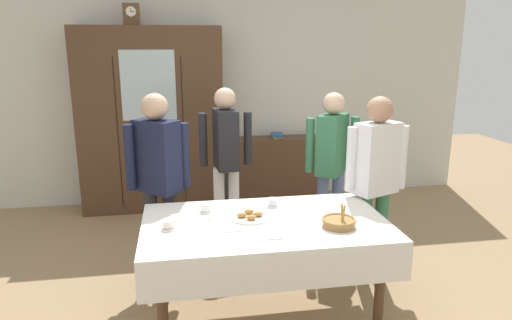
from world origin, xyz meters
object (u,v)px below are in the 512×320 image
dining_table (266,236)px  bookshelf_low (276,169)px  tea_cup_mid_left (273,203)px  spoon_front_edge (236,231)px  wall_cabinet (152,120)px  spoon_far_left (276,239)px  person_near_right_end (226,151)px  pastry_plate (250,216)px  spoon_near_left (207,220)px  book_stack (277,135)px  mantel_clock (131,14)px  tea_cup_far_right (206,209)px  tea_cup_mid_right (169,225)px  person_behind_table_right (158,170)px  person_beside_shelf (376,172)px  bread_basket (339,222)px  person_by_cabinet (332,156)px

dining_table → bookshelf_low: (0.64, 2.64, -0.25)m
tea_cup_mid_left → spoon_front_edge: tea_cup_mid_left is taller
wall_cabinet → spoon_far_left: wall_cabinet is taller
wall_cabinet → person_near_right_end: bearing=-56.3°
pastry_plate → spoon_near_left: 0.31m
spoon_near_left → book_stack: bearing=67.4°
wall_cabinet → book_stack: 1.56m
mantel_clock → tea_cup_far_right: size_ratio=1.85×
pastry_plate → tea_cup_mid_left: bearing=46.6°
tea_cup_mid_right → spoon_near_left: size_ratio=1.09×
person_behind_table_right → person_beside_shelf: size_ratio=1.02×
dining_table → mantel_clock: size_ratio=7.26×
spoon_far_left → spoon_near_left: bearing=136.9°
spoon_near_left → person_beside_shelf: bearing=13.2°
tea_cup_far_right → pastry_plate: tea_cup_far_right is taller
book_stack → person_behind_table_right: 2.37m
dining_table → bread_basket: 0.52m
bread_basket → tea_cup_mid_right: bearing=172.5°
dining_table → mantel_clock: 3.24m
mantel_clock → person_by_cabinet: mantel_clock is taller
tea_cup_mid_left → spoon_far_left: 0.63m
spoon_front_edge → book_stack: bearing=72.5°
mantel_clock → person_behind_table_right: size_ratio=0.15×
bookshelf_low → mantel_clock: bearing=-178.3°
book_stack → spoon_front_edge: size_ratio=1.73×
wall_cabinet → tea_cup_mid_right: size_ratio=16.74×
dining_table → bookshelf_low: 2.73m
wall_cabinet → tea_cup_mid_left: (1.01, -2.26, -0.30)m
dining_table → person_behind_table_right: person_behind_table_right is taller
wall_cabinet → spoon_front_edge: bearing=-76.1°
wall_cabinet → tea_cup_mid_left: bearing=-65.8°
tea_cup_mid_right → person_beside_shelf: 1.75m
dining_table → person_behind_table_right: 1.11m
person_by_cabinet → tea_cup_mid_right: bearing=-143.9°
bookshelf_low → bread_basket: size_ratio=4.60×
spoon_front_edge → person_by_cabinet: (1.08, 1.24, 0.17)m
mantel_clock → bookshelf_low: bearing=1.7°
mantel_clock → person_beside_shelf: mantel_clock is taller
mantel_clock → person_beside_shelf: (2.06, -2.15, -1.34)m
tea_cup_mid_left → spoon_far_left: size_ratio=1.09×
bookshelf_low → pastry_plate: bearing=-106.3°
book_stack → pastry_plate: size_ratio=0.73×
dining_table → tea_cup_mid_left: (0.11, 0.33, 0.13)m
wall_cabinet → bread_basket: size_ratio=9.07×
wall_cabinet → tea_cup_far_right: wall_cabinet is taller
tea_cup_far_right → book_stack: bearing=66.0°
bookshelf_low → person_beside_shelf: (0.36, -2.20, 0.55)m
tea_cup_far_right → spoon_far_left: 0.71m
dining_table → tea_cup_mid_right: (-0.68, 0.00, 0.13)m
tea_cup_mid_left → person_behind_table_right: person_behind_table_right is taller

